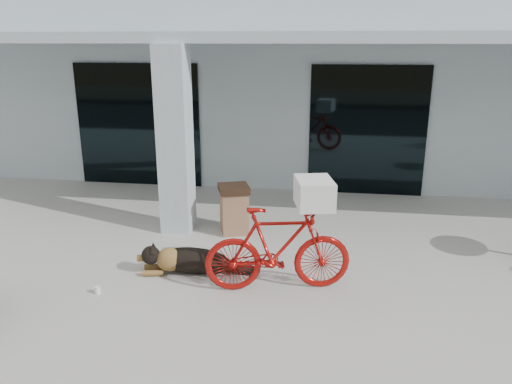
# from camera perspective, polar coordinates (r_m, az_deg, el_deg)

# --- Properties ---
(ground) EXTENTS (80.00, 80.00, 0.00)m
(ground) POSITION_cam_1_polar(r_m,az_deg,el_deg) (6.48, -1.83, -12.34)
(ground) COLOR #ADAAA3
(ground) RESTS_ON ground
(building) EXTENTS (22.00, 7.00, 4.50)m
(building) POSITION_cam_1_polar(r_m,az_deg,el_deg) (14.12, 4.45, 13.20)
(building) COLOR silver
(building) RESTS_ON ground
(storefront_glass_left) EXTENTS (2.80, 0.06, 2.70)m
(storefront_glass_left) POSITION_cam_1_polar(r_m,az_deg,el_deg) (11.50, -13.30, 7.43)
(storefront_glass_left) COLOR black
(storefront_glass_left) RESTS_ON ground
(storefront_glass_right) EXTENTS (2.40, 0.06, 2.70)m
(storefront_glass_right) POSITION_cam_1_polar(r_m,az_deg,el_deg) (10.72, 12.60, 6.80)
(storefront_glass_right) COLOR black
(storefront_glass_right) RESTS_ON ground
(column) EXTENTS (0.50, 0.50, 3.12)m
(column) POSITION_cam_1_polar(r_m,az_deg,el_deg) (8.41, -9.23, 5.72)
(column) COLOR silver
(column) RESTS_ON ground
(overhang) EXTENTS (22.00, 2.80, 0.18)m
(overhang) POSITION_cam_1_polar(r_m,az_deg,el_deg) (9.21, 2.18, 17.22)
(overhang) COLOR silver
(overhang) RESTS_ON column
(bicycle) EXTENTS (1.98, 0.94, 1.15)m
(bicycle) POSITION_cam_1_polar(r_m,az_deg,el_deg) (6.52, 2.52, -6.51)
(bicycle) COLOR #A2110D
(bicycle) RESTS_ON ground
(laundry_basket) EXTENTS (0.56, 0.68, 0.36)m
(laundry_basket) POSITION_cam_1_polar(r_m,az_deg,el_deg) (6.33, 6.66, -0.10)
(laundry_basket) COLOR white
(laundry_basket) RESTS_ON bicycle
(dog) EXTENTS (1.32, 0.67, 0.42)m
(dog) POSITION_cam_1_polar(r_m,az_deg,el_deg) (7.16, -7.32, -7.59)
(dog) COLOR black
(dog) RESTS_ON ground
(cup_near_dog) EXTENTS (0.10, 0.10, 0.10)m
(cup_near_dog) POSITION_cam_1_polar(r_m,az_deg,el_deg) (6.94, -17.65, -10.63)
(cup_near_dog) COLOR white
(cup_near_dog) RESTS_ON ground
(trash_receptacle) EXTENTS (0.63, 0.63, 0.84)m
(trash_receptacle) POSITION_cam_1_polar(r_m,az_deg,el_deg) (8.49, -2.52, -1.96)
(trash_receptacle) COLOR #8B6248
(trash_receptacle) RESTS_ON ground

